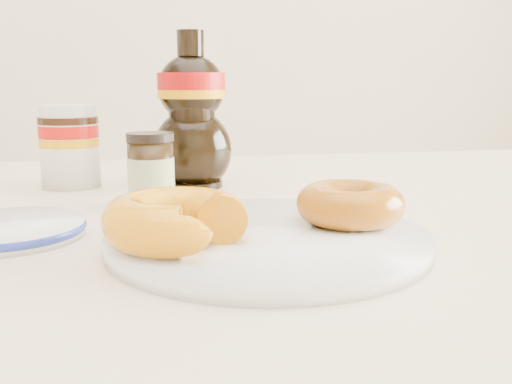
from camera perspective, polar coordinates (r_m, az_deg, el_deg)
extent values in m
cube|color=beige|center=(0.56, -4.98, -4.55)|extent=(1.40, 0.90, 0.04)
cylinder|color=#C6B28C|center=(1.25, 24.08, -14.92)|extent=(0.06, 0.06, 0.71)
cylinder|color=white|center=(0.46, 1.17, -4.68)|extent=(0.26, 0.26, 0.01)
torus|color=white|center=(0.46, 1.17, -4.57)|extent=(0.26, 0.26, 0.01)
torus|color=orange|center=(0.42, -8.02, -2.77)|extent=(0.12, 0.12, 0.04)
torus|color=#924A09|center=(0.49, 9.38, -1.17)|extent=(0.10, 0.10, 0.03)
cylinder|color=white|center=(0.75, -18.10, 3.72)|extent=(0.07, 0.07, 0.09)
cylinder|color=#9A0905|center=(0.75, -18.23, 5.80)|extent=(0.07, 0.07, 0.02)
cylinder|color=#D89905|center=(0.75, -18.17, 4.76)|extent=(0.07, 0.07, 0.01)
cylinder|color=black|center=(0.74, -18.29, 6.84)|extent=(0.07, 0.07, 0.01)
cylinder|color=white|center=(0.74, -18.34, 7.62)|extent=(0.07, 0.07, 0.02)
cylinder|color=black|center=(0.61, -10.44, 1.78)|extent=(0.05, 0.05, 0.07)
cylinder|color=beige|center=(0.61, -10.44, 1.78)|extent=(0.05, 0.05, 0.04)
cylinder|color=black|center=(0.60, -10.56, 5.43)|extent=(0.05, 0.05, 0.01)
cylinder|color=white|center=(0.53, -23.53, -3.49)|extent=(0.13, 0.13, 0.01)
torus|color=navy|center=(0.53, -23.55, -3.34)|extent=(0.13, 0.13, 0.01)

